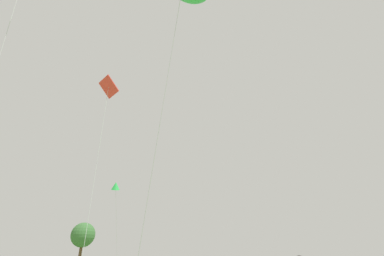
{
  "coord_description": "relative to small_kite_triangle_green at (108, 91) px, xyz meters",
  "views": [
    {
      "loc": [
        -7.44,
        -3.71,
        1.47
      ],
      "look_at": [
        2.2,
        5.93,
        7.87
      ],
      "focal_mm": 26.22,
      "sensor_mm": 36.0,
      "label": 1
    }
  ],
  "objects": [
    {
      "name": "small_kite_triangle_green",
      "position": [
        0.0,
        0.0,
        0.0
      ],
      "size": [
        0.99,
        1.72,
        10.02
      ],
      "rotation": [
        0.0,
        0.0,
        -0.06
      ],
      "color": "red",
      "rests_on": "ground"
    },
    {
      "name": "small_kite_bird_shape",
      "position": [
        8.79,
        13.53,
        -1.19
      ],
      "size": [
        2.8,
        2.16,
        8.66
      ],
      "rotation": [
        0.0,
        0.0,
        -0.58
      ],
      "color": "green",
      "rests_on": "ground"
    },
    {
      "name": "tree_pine_center",
      "position": [
        28.04,
        60.49,
        -2.37
      ],
      "size": [
        5.89,
        5.89,
        9.98
      ],
      "color": "#513823",
      "rests_on": "ground"
    }
  ]
}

